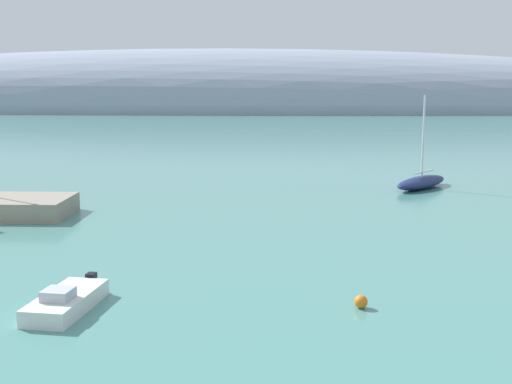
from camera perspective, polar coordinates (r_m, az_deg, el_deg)
distant_ridge at (r=205.07m, az=-4.01°, el=7.06°), size 346.29×60.63×37.46m
sailboat_navy_outer_mooring at (r=56.13m, az=14.13°, el=0.86°), size 6.06×6.84×7.68m
motorboat_white_alongside_breakwater at (r=26.71m, az=-16.12°, el=-9.06°), size 2.24×4.85×1.05m
mooring_buoy_orange at (r=26.28m, az=9.08°, el=-9.36°), size 0.53×0.53×0.53m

